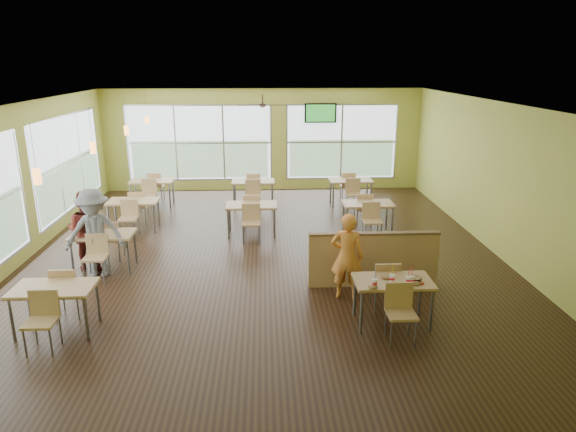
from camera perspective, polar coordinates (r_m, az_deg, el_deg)
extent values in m
plane|color=black|center=(11.02, -2.61, -4.53)|extent=(12.00, 12.00, 0.00)
plane|color=white|center=(10.29, -2.85, 12.29)|extent=(12.00, 12.00, 0.00)
cube|color=#AAB248|center=(16.44, -2.78, 8.41)|extent=(10.00, 0.04, 3.20)
cube|color=#AAB248|center=(4.90, -2.53, -12.77)|extent=(10.00, 0.04, 3.20)
cube|color=#AAB248|center=(11.67, -28.12, 2.90)|extent=(0.04, 12.00, 3.20)
cube|color=#AAB248|center=(11.66, 22.71, 3.59)|extent=(0.04, 12.00, 3.20)
cube|color=white|center=(14.38, -23.11, 5.55)|extent=(0.02, 4.50, 2.35)
cube|color=white|center=(16.55, -9.78, 7.98)|extent=(4.50, 0.02, 2.35)
cube|color=white|center=(16.62, 5.97, 8.17)|extent=(3.50, 0.02, 2.35)
cube|color=#B7BABC|center=(12.41, -26.26, -2.12)|extent=(0.04, 9.40, 0.05)
cube|color=#B7BABC|center=(16.64, -1.86, 4.15)|extent=(8.00, 0.04, 0.05)
cube|color=tan|center=(8.22, 11.62, -7.10)|extent=(1.20, 0.70, 0.04)
cube|color=brown|center=(8.23, 11.61, -7.26)|extent=(1.22, 0.71, 0.01)
cylinder|color=slate|center=(8.01, 8.15, -10.55)|extent=(0.05, 0.05, 0.71)
cylinder|color=slate|center=(8.27, 15.64, -10.10)|extent=(0.05, 0.05, 0.71)
cylinder|color=slate|center=(8.52, 7.43, -8.76)|extent=(0.05, 0.05, 0.71)
cylinder|color=slate|center=(8.77, 14.47, -8.41)|extent=(0.05, 0.05, 0.71)
cube|color=tan|center=(8.82, 10.65, -7.32)|extent=(0.42, 0.42, 0.04)
cube|color=tan|center=(8.90, 10.45, -5.53)|extent=(0.42, 0.04, 0.40)
cube|color=tan|center=(7.86, 12.47, -10.59)|extent=(0.42, 0.42, 0.04)
cube|color=tan|center=(7.60, 12.95, -9.76)|extent=(0.42, 0.04, 0.40)
cube|color=tan|center=(9.60, 9.46, -4.86)|extent=(2.40, 0.12, 1.00)
cube|color=brown|center=(9.43, 9.61, -1.93)|extent=(2.40, 0.14, 0.04)
cube|color=tan|center=(8.59, -24.63, -7.28)|extent=(1.20, 0.70, 0.04)
cube|color=brown|center=(8.60, -24.61, -7.43)|extent=(1.22, 0.71, 0.01)
cylinder|color=slate|center=(8.72, -28.35, -10.17)|extent=(0.05, 0.05, 0.71)
cylinder|color=slate|center=(8.32, -21.52, -10.56)|extent=(0.05, 0.05, 0.71)
cylinder|color=slate|center=(9.19, -26.85, -8.58)|extent=(0.05, 0.05, 0.71)
cylinder|color=slate|center=(8.81, -20.35, -8.85)|extent=(0.05, 0.05, 0.71)
cube|color=tan|center=(9.17, -23.18, -7.50)|extent=(0.42, 0.42, 0.04)
cube|color=tan|center=(9.25, -22.95, -5.78)|extent=(0.42, 0.04, 0.40)
cube|color=tan|center=(8.25, -25.77, -10.59)|extent=(0.42, 0.42, 0.04)
cube|color=tan|center=(8.00, -26.48, -9.79)|extent=(0.42, 0.04, 0.40)
cube|color=tan|center=(10.79, -19.91, -1.92)|extent=(1.20, 0.70, 0.04)
cube|color=brown|center=(10.80, -19.90, -2.05)|extent=(1.22, 0.71, 0.01)
cylinder|color=slate|center=(10.82, -22.89, -4.31)|extent=(0.05, 0.05, 0.71)
cylinder|color=slate|center=(10.50, -17.33, -4.36)|extent=(0.05, 0.05, 0.71)
cylinder|color=slate|center=(11.34, -21.92, -3.26)|extent=(0.05, 0.05, 0.71)
cylinder|color=slate|center=(11.03, -16.61, -3.27)|extent=(0.05, 0.05, 0.71)
cube|color=tan|center=(11.37, -19.00, -2.37)|extent=(0.42, 0.42, 0.04)
cube|color=tan|center=(11.48, -18.85, -1.02)|extent=(0.42, 0.04, 0.40)
cube|color=tan|center=(10.39, -20.61, -4.36)|extent=(0.42, 0.42, 0.04)
cube|color=tan|center=(10.14, -21.05, -3.59)|extent=(0.42, 0.04, 0.40)
cube|color=tan|center=(13.09, -16.84, 1.60)|extent=(1.20, 0.70, 0.04)
cube|color=brown|center=(13.10, -16.83, 1.49)|extent=(1.22, 0.71, 0.01)
cylinder|color=slate|center=(13.07, -19.29, -0.38)|extent=(0.05, 0.05, 0.71)
cylinder|color=slate|center=(12.80, -14.66, -0.32)|extent=(0.05, 0.05, 0.71)
cylinder|color=slate|center=(13.60, -18.63, 0.35)|extent=(0.05, 0.05, 0.71)
cylinder|color=slate|center=(13.34, -14.17, 0.42)|extent=(0.05, 0.05, 0.71)
cube|color=tan|center=(13.68, -16.21, 1.08)|extent=(0.42, 0.42, 0.04)
cube|color=tan|center=(13.80, -16.11, 2.17)|extent=(0.42, 0.04, 0.40)
cube|color=tan|center=(12.66, -17.31, -0.29)|extent=(0.42, 0.42, 0.04)
cube|color=tan|center=(12.42, -17.61, 0.43)|extent=(0.42, 0.04, 0.40)
cube|color=tan|center=(15.17, -14.92, 3.80)|extent=(1.20, 0.70, 0.04)
cube|color=brown|center=(15.18, -14.91, 3.70)|extent=(1.22, 0.71, 0.01)
cylinder|color=slate|center=(15.11, -17.04, 2.10)|extent=(0.05, 0.05, 0.71)
cylinder|color=slate|center=(14.88, -13.00, 2.19)|extent=(0.05, 0.05, 0.71)
cylinder|color=slate|center=(15.65, -16.54, 2.64)|extent=(0.05, 0.05, 0.71)
cylinder|color=slate|center=(15.43, -12.64, 2.74)|extent=(0.05, 0.05, 0.71)
cube|color=tan|center=(15.76, -14.45, 3.26)|extent=(0.42, 0.42, 0.04)
cube|color=tan|center=(15.89, -14.37, 4.19)|extent=(0.42, 0.04, 0.40)
cube|color=tan|center=(14.71, -15.27, 2.25)|extent=(0.42, 0.42, 0.04)
cube|color=tan|center=(14.48, -15.49, 2.90)|extent=(0.42, 0.04, 0.40)
cube|color=tan|center=(12.22, -4.09, 1.22)|extent=(1.20, 0.70, 0.04)
cube|color=brown|center=(12.22, -4.09, 1.11)|extent=(1.22, 0.71, 0.01)
cylinder|color=slate|center=(12.07, -6.65, -0.90)|extent=(0.05, 0.05, 0.71)
cylinder|color=slate|center=(12.04, -1.51, -0.84)|extent=(0.05, 0.05, 0.71)
cylinder|color=slate|center=(12.62, -6.48, -0.10)|extent=(0.05, 0.05, 0.71)
cylinder|color=slate|center=(12.60, -1.58, -0.03)|extent=(0.05, 0.05, 0.71)
cube|color=tan|center=(12.82, -4.02, 0.68)|extent=(0.42, 0.42, 0.04)
cube|color=tan|center=(12.95, -4.02, 1.85)|extent=(0.42, 0.04, 0.40)
cube|color=tan|center=(11.77, -4.12, -0.82)|extent=(0.42, 0.42, 0.04)
cube|color=tan|center=(11.52, -4.16, -0.06)|extent=(0.42, 0.04, 0.40)
cube|color=tan|center=(14.64, -3.89, 3.87)|extent=(1.20, 0.70, 0.04)
cube|color=brown|center=(14.64, -3.89, 3.77)|extent=(1.22, 0.71, 0.01)
cylinder|color=slate|center=(14.47, -6.02, 2.12)|extent=(0.05, 0.05, 0.71)
cylinder|color=slate|center=(14.44, -1.74, 2.19)|extent=(0.05, 0.05, 0.71)
cylinder|color=slate|center=(15.03, -5.91, 2.69)|extent=(0.05, 0.05, 0.71)
cylinder|color=slate|center=(15.01, -1.78, 2.75)|extent=(0.05, 0.05, 0.71)
cube|color=tan|center=(15.24, -3.84, 3.31)|extent=(0.42, 0.42, 0.04)
cube|color=tan|center=(15.37, -3.84, 4.27)|extent=(0.42, 0.04, 0.40)
cube|color=tan|center=(14.17, -3.91, 2.26)|extent=(0.42, 0.42, 0.04)
cube|color=tan|center=(13.93, -3.94, 2.94)|extent=(0.42, 0.04, 0.40)
cube|color=tan|center=(12.46, 8.89, 1.38)|extent=(1.20, 0.70, 0.04)
cube|color=brown|center=(12.47, 8.88, 1.26)|extent=(1.22, 0.71, 0.01)
cylinder|color=slate|center=(12.20, 6.59, -0.71)|extent=(0.05, 0.05, 0.71)
cylinder|color=slate|center=(12.42, 11.51, -0.63)|extent=(0.05, 0.05, 0.71)
cylinder|color=slate|center=(12.75, 6.18, 0.08)|extent=(0.05, 0.05, 0.71)
cylinder|color=slate|center=(12.96, 10.90, 0.14)|extent=(0.05, 0.05, 0.71)
cube|color=tan|center=(13.06, 8.36, 0.84)|extent=(0.42, 0.42, 0.04)
cube|color=tan|center=(13.18, 8.25, 1.99)|extent=(0.42, 0.04, 0.40)
cube|color=tan|center=(12.03, 9.34, -0.61)|extent=(0.42, 0.42, 0.04)
cube|color=tan|center=(11.79, 9.58, 0.13)|extent=(0.42, 0.04, 0.40)
cube|color=tan|center=(14.85, 7.00, 3.96)|extent=(1.20, 0.70, 0.04)
cube|color=brown|center=(14.85, 7.00, 3.87)|extent=(1.22, 0.71, 0.01)
cylinder|color=slate|center=(14.57, 5.04, 2.26)|extent=(0.05, 0.05, 0.71)
cylinder|color=slate|center=(14.76, 9.20, 2.29)|extent=(0.05, 0.05, 0.71)
cylinder|color=slate|center=(15.13, 4.75, 2.82)|extent=(0.05, 0.05, 0.71)
cylinder|color=slate|center=(15.31, 8.77, 2.84)|extent=(0.05, 0.05, 0.71)
cube|color=tan|center=(15.44, 6.63, 3.41)|extent=(0.42, 0.42, 0.04)
cube|color=tan|center=(15.57, 6.54, 4.36)|extent=(0.42, 0.04, 0.40)
cube|color=tan|center=(14.39, 7.32, 2.38)|extent=(0.42, 0.42, 0.04)
cube|color=tan|center=(14.15, 7.48, 3.05)|extent=(0.42, 0.04, 0.40)
cylinder|color=#2D2119|center=(8.02, -26.48, 6.73)|extent=(0.01, 0.01, 0.70)
cylinder|color=orange|center=(8.09, -26.11, 3.95)|extent=(0.11, 0.11, 0.22)
cylinder|color=#2D2119|center=(10.34, -21.09, 9.27)|extent=(0.01, 0.01, 0.70)
cylinder|color=orange|center=(10.39, -20.86, 7.09)|extent=(0.11, 0.11, 0.22)
cylinder|color=#2D2119|center=(12.73, -17.66, 10.84)|extent=(0.01, 0.01, 0.70)
cylinder|color=orange|center=(12.77, -17.50, 9.06)|extent=(0.11, 0.11, 0.22)
cylinder|color=#2D2119|center=(14.86, -15.55, 11.78)|extent=(0.01, 0.01, 0.70)
cylinder|color=orange|center=(14.89, -15.43, 10.25)|extent=(0.11, 0.11, 0.22)
cylinder|color=#2D2119|center=(13.29, -2.85, 12.82)|extent=(0.03, 0.03, 0.24)
cylinder|color=#2D2119|center=(13.30, -2.84, 12.21)|extent=(0.16, 0.16, 0.06)
cube|color=#2D2119|center=(13.31, -1.30, 12.23)|extent=(0.55, 0.10, 0.01)
cube|color=#2D2119|center=(13.65, -2.84, 12.33)|extent=(0.10, 0.55, 0.01)
cube|color=#2D2119|center=(13.31, -4.38, 12.19)|extent=(0.55, 0.10, 0.01)
cube|color=#2D2119|center=(12.95, -2.84, 12.09)|extent=(0.10, 0.55, 0.01)
cube|color=black|center=(16.33, 3.63, 11.35)|extent=(1.00, 0.06, 0.60)
cube|color=#2B8D2F|center=(16.30, 3.64, 11.34)|extent=(0.90, 0.01, 0.52)
imported|color=#DE4818|center=(8.95, 6.58, -4.49)|extent=(0.64, 0.49, 1.55)
imported|color=maroon|center=(10.90, -21.49, -1.50)|extent=(0.88, 0.74, 1.61)
imported|color=slate|center=(10.45, -20.67, -1.79)|extent=(1.18, 0.74, 1.74)
cone|color=white|center=(7.90, 9.62, -7.37)|extent=(0.09, 0.09, 0.11)
cylinder|color=red|center=(7.90, 9.62, -7.35)|extent=(0.08, 0.08, 0.03)
cylinder|color=white|center=(7.88, 9.65, -6.95)|extent=(0.09, 0.09, 0.01)
cylinder|color=blue|center=(7.84, 9.68, -6.29)|extent=(0.02, 0.05, 0.21)
cone|color=white|center=(8.11, 11.50, -6.84)|extent=(0.08, 0.08, 0.11)
cylinder|color=red|center=(8.11, 11.50, -6.82)|extent=(0.08, 0.08, 0.03)
cylinder|color=white|center=(8.09, 11.52, -6.44)|extent=(0.09, 0.09, 0.01)
cylinder|color=#D6E205|center=(8.05, 11.56, -5.81)|extent=(0.03, 0.05, 0.20)
cone|color=white|center=(8.11, 13.23, -6.97)|extent=(0.08, 0.08, 0.11)
cylinder|color=red|center=(8.11, 13.23, -6.95)|extent=(0.08, 0.08, 0.03)
cylinder|color=white|center=(8.09, 13.26, -6.58)|extent=(0.08, 0.08, 0.01)
cylinder|color=red|center=(8.05, 13.30, -5.97)|extent=(0.02, 0.05, 0.20)
cone|color=white|center=(8.10, 13.53, -6.97)|extent=(0.09, 0.09, 0.12)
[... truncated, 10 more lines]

